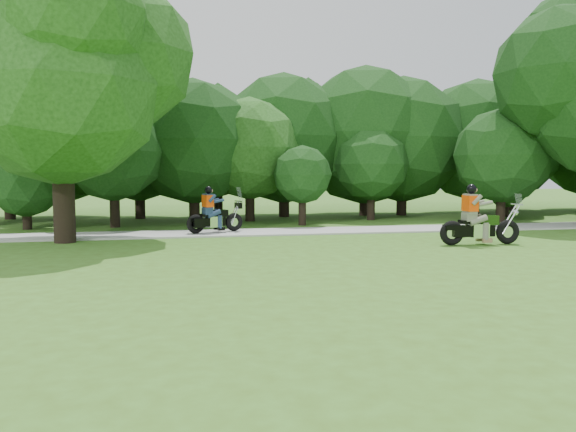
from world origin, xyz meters
name	(u,v)px	position (x,y,z in m)	size (l,w,h in m)	color
ground	(463,265)	(0.00, 0.00, 0.00)	(100.00, 100.00, 0.00)	#3D611B
walkway	(359,230)	(0.00, 8.00, 0.03)	(60.00, 2.20, 0.06)	#A0A09B
tree_line	(326,144)	(0.48, 14.65, 3.65)	(38.39, 11.15, 7.71)	black
big_tree_west	(60,64)	(-10.54, 6.85, 5.76)	(8.64, 6.56, 9.96)	black
chopper_motorcycle	(476,223)	(2.28, 3.35, 0.71)	(2.68, 0.71, 1.92)	black
touring_motorcycle	(212,216)	(-5.68, 7.95, 0.68)	(2.15, 1.22, 1.70)	black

